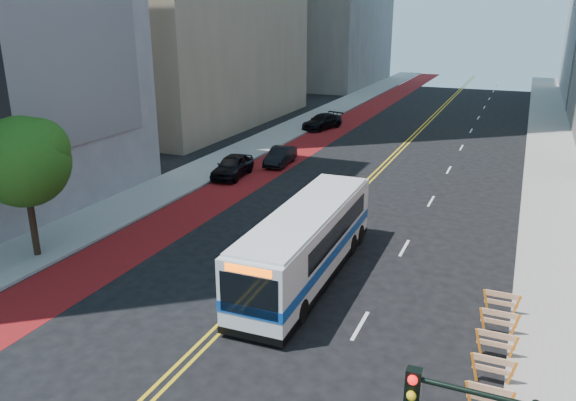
# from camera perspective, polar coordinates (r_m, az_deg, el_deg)

# --- Properties ---
(ground) EXTENTS (160.00, 160.00, 0.00)m
(ground) POSITION_cam_1_polar(r_m,az_deg,el_deg) (19.09, -12.84, -17.98)
(ground) COLOR black
(ground) RESTS_ON ground
(sidewalk_left) EXTENTS (4.00, 140.00, 0.15)m
(sidewalk_left) POSITION_cam_1_polar(r_m,az_deg,el_deg) (48.63, -4.01, 5.25)
(sidewalk_left) COLOR gray
(sidewalk_left) RESTS_ON ground
(sidewalk_right) EXTENTS (4.00, 140.00, 0.15)m
(sidewalk_right) POSITION_cam_1_polar(r_m,az_deg,el_deg) (43.68, 25.39, 1.93)
(sidewalk_right) COLOR gray
(sidewalk_right) RESTS_ON ground
(bus_lane_paint) EXTENTS (3.60, 140.00, 0.01)m
(bus_lane_paint) POSITION_cam_1_polar(r_m,az_deg,el_deg) (47.05, 0.25, 4.75)
(bus_lane_paint) COLOR maroon
(bus_lane_paint) RESTS_ON ground
(center_line_inner) EXTENTS (0.14, 140.00, 0.01)m
(center_line_inner) POSITION_cam_1_polar(r_m,az_deg,el_deg) (44.69, 9.68, 3.74)
(center_line_inner) COLOR gold
(center_line_inner) RESTS_ON ground
(center_line_outer) EXTENTS (0.14, 140.00, 0.01)m
(center_line_outer) POSITION_cam_1_polar(r_m,az_deg,el_deg) (44.61, 10.13, 3.69)
(center_line_outer) COLOR gold
(center_line_outer) RESTS_ON ground
(lane_dashes) EXTENTS (0.14, 98.20, 0.01)m
(lane_dashes) POSITION_cam_1_polar(r_m,az_deg,el_deg) (51.61, 17.21, 5.16)
(lane_dashes) COLOR silver
(lane_dashes) RESTS_ON ground
(construction_barriers) EXTENTS (1.42, 10.91, 1.00)m
(construction_barriers) POSITION_cam_1_polar(r_m,az_deg,el_deg) (18.81, 19.94, -16.81)
(construction_barriers) COLOR orange
(construction_barriers) RESTS_ON ground
(street_tree) EXTENTS (4.20, 4.20, 6.70)m
(street_tree) POSITION_cam_1_polar(r_m,az_deg,el_deg) (28.33, -25.19, 3.90)
(street_tree) COLOR black
(street_tree) RESTS_ON sidewalk_left
(transit_bus) EXTENTS (2.79, 11.75, 3.22)m
(transit_bus) POSITION_cam_1_polar(r_m,az_deg,el_deg) (24.73, 2.00, -4.16)
(transit_bus) COLOR silver
(transit_bus) RESTS_ON ground
(car_a) EXTENTS (2.30, 4.81, 1.58)m
(car_a) POSITION_cam_1_polar(r_m,az_deg,el_deg) (40.46, -5.65, 3.52)
(car_a) COLOR black
(car_a) RESTS_ON ground
(car_b) EXTENTS (1.76, 4.25, 1.37)m
(car_b) POSITION_cam_1_polar(r_m,az_deg,el_deg) (43.50, -0.78, 4.53)
(car_b) COLOR black
(car_b) RESTS_ON ground
(car_c) EXTENTS (3.45, 5.47, 1.48)m
(car_c) POSITION_cam_1_polar(r_m,az_deg,el_deg) (57.53, 3.49, 8.01)
(car_c) COLOR black
(car_c) RESTS_ON ground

